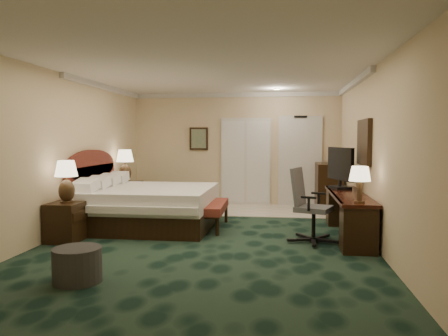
# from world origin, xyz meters

# --- Properties ---
(floor) EXTENTS (5.00, 7.50, 0.00)m
(floor) POSITION_xyz_m (0.00, 0.00, 0.00)
(floor) COLOR black
(floor) RESTS_ON ground
(ceiling) EXTENTS (5.00, 7.50, 0.00)m
(ceiling) POSITION_xyz_m (0.00, 0.00, 2.70)
(ceiling) COLOR silver
(ceiling) RESTS_ON wall_back
(wall_back) EXTENTS (5.00, 0.00, 2.70)m
(wall_back) POSITION_xyz_m (0.00, 3.75, 1.35)
(wall_back) COLOR beige
(wall_back) RESTS_ON ground
(wall_front) EXTENTS (5.00, 0.00, 2.70)m
(wall_front) POSITION_xyz_m (0.00, -3.75, 1.35)
(wall_front) COLOR beige
(wall_front) RESTS_ON ground
(wall_left) EXTENTS (0.00, 7.50, 2.70)m
(wall_left) POSITION_xyz_m (-2.50, 0.00, 1.35)
(wall_left) COLOR beige
(wall_left) RESTS_ON ground
(wall_right) EXTENTS (0.00, 7.50, 2.70)m
(wall_right) POSITION_xyz_m (2.50, 0.00, 1.35)
(wall_right) COLOR beige
(wall_right) RESTS_ON ground
(crown_molding) EXTENTS (5.00, 7.50, 0.10)m
(crown_molding) POSITION_xyz_m (0.00, 0.00, 2.65)
(crown_molding) COLOR silver
(crown_molding) RESTS_ON wall_back
(tile_patch) EXTENTS (3.20, 1.70, 0.01)m
(tile_patch) POSITION_xyz_m (0.90, 2.90, 0.01)
(tile_patch) COLOR beige
(tile_patch) RESTS_ON ground
(headboard) EXTENTS (0.12, 2.00, 1.40)m
(headboard) POSITION_xyz_m (-2.44, 1.00, 0.70)
(headboard) COLOR #48180F
(headboard) RESTS_ON ground
(entry_door) EXTENTS (1.02, 0.06, 2.18)m
(entry_door) POSITION_xyz_m (1.55, 3.72, 1.05)
(entry_door) COLOR silver
(entry_door) RESTS_ON ground
(closet_doors) EXTENTS (1.20, 0.06, 2.10)m
(closet_doors) POSITION_xyz_m (0.25, 3.71, 1.05)
(closet_doors) COLOR silver
(closet_doors) RESTS_ON ground
(wall_art) EXTENTS (0.45, 0.06, 0.55)m
(wall_art) POSITION_xyz_m (-0.90, 3.71, 1.60)
(wall_art) COLOR #4C7058
(wall_art) RESTS_ON wall_back
(wall_mirror) EXTENTS (0.05, 0.95, 0.75)m
(wall_mirror) POSITION_xyz_m (2.46, 0.60, 1.55)
(wall_mirror) COLOR white
(wall_mirror) RESTS_ON wall_right
(bed) EXTENTS (2.27, 2.10, 0.72)m
(bed) POSITION_xyz_m (-1.27, 0.85, 0.36)
(bed) COLOR white
(bed) RESTS_ON ground
(nightstand_near) EXTENTS (0.49, 0.56, 0.61)m
(nightstand_near) POSITION_xyz_m (-2.24, -0.42, 0.31)
(nightstand_near) COLOR black
(nightstand_near) RESTS_ON ground
(nightstand_far) EXTENTS (0.53, 0.61, 0.67)m
(nightstand_far) POSITION_xyz_m (-2.21, 2.29, 0.33)
(nightstand_far) COLOR black
(nightstand_far) RESTS_ON ground
(lamp_near) EXTENTS (0.43, 0.43, 0.66)m
(lamp_near) POSITION_xyz_m (-2.21, -0.42, 0.94)
(lamp_near) COLOR #2F200E
(lamp_near) RESTS_ON nightstand_near
(lamp_far) EXTENTS (0.41, 0.41, 0.70)m
(lamp_far) POSITION_xyz_m (-2.25, 2.27, 1.02)
(lamp_far) COLOR #2F200E
(lamp_far) RESTS_ON nightstand_far
(bed_bench) EXTENTS (0.51, 1.37, 0.46)m
(bed_bench) POSITION_xyz_m (-0.12, 0.86, 0.23)
(bed_bench) COLOR maroon
(bed_bench) RESTS_ON ground
(ottoman) EXTENTS (0.59, 0.59, 0.39)m
(ottoman) POSITION_xyz_m (-1.15, -2.24, 0.19)
(ottoman) COLOR #323233
(ottoman) RESTS_ON ground
(desk) EXTENTS (0.53, 2.46, 0.71)m
(desk) POSITION_xyz_m (2.21, 0.50, 0.36)
(desk) COLOR black
(desk) RESTS_ON ground
(tv) EXTENTS (0.36, 0.93, 0.74)m
(tv) POSITION_xyz_m (2.16, 1.16, 1.08)
(tv) COLOR black
(tv) RESTS_ON desk
(desk_lamp) EXTENTS (0.36, 0.36, 0.52)m
(desk_lamp) POSITION_xyz_m (2.21, -0.51, 0.97)
(desk_lamp) COLOR #2F200E
(desk_lamp) RESTS_ON desk
(desk_chair) EXTENTS (0.85, 0.82, 1.16)m
(desk_chair) POSITION_xyz_m (1.62, 0.02, 0.58)
(desk_chair) COLOR #55545A
(desk_chair) RESTS_ON ground
(minibar) EXTENTS (0.55, 0.99, 1.05)m
(minibar) POSITION_xyz_m (2.17, 3.20, 0.52)
(minibar) COLOR black
(minibar) RESTS_ON ground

